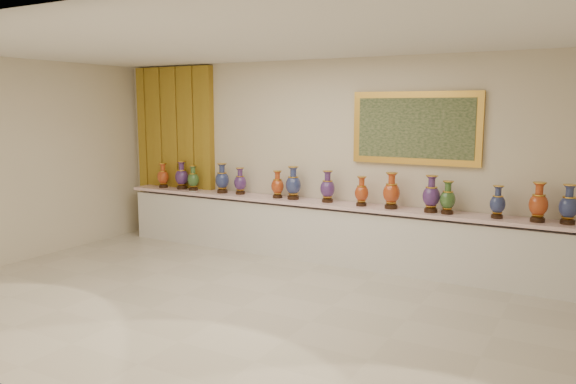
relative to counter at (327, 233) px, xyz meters
name	(u,v)px	position (x,y,z in m)	size (l,w,h in m)	color
ground	(242,307)	(0.00, -2.27, -0.44)	(8.00, 8.00, 0.00)	beige
room	(207,150)	(-2.35, 0.17, 1.15)	(8.00, 8.00, 8.00)	beige
counter	(327,233)	(0.00, 0.00, 0.00)	(7.28, 0.48, 0.90)	white
vase_0	(163,177)	(-3.14, -0.04, 0.66)	(0.26, 0.26, 0.43)	black
vase_1	(182,177)	(-2.75, -0.02, 0.68)	(0.23, 0.23, 0.48)	black
vase_2	(193,179)	(-2.47, -0.05, 0.65)	(0.25, 0.25, 0.42)	black
vase_3	(222,180)	(-1.89, -0.03, 0.68)	(0.23, 0.23, 0.49)	black
vase_4	(240,182)	(-1.55, 0.00, 0.66)	(0.21, 0.21, 0.43)	black
vase_5	(277,186)	(-0.84, -0.03, 0.65)	(0.24, 0.24, 0.43)	black
vase_6	(293,185)	(-0.56, -0.02, 0.69)	(0.29, 0.29, 0.51)	black
vase_7	(328,188)	(0.00, 0.00, 0.67)	(0.28, 0.28, 0.47)	black
vase_8	(362,193)	(0.56, -0.05, 0.65)	(0.25, 0.25, 0.42)	black
vase_9	(391,192)	(1.00, -0.05, 0.69)	(0.28, 0.28, 0.50)	black
vase_10	(431,196)	(1.56, -0.05, 0.69)	(0.28, 0.28, 0.50)	black
vase_11	(448,199)	(1.78, -0.06, 0.66)	(0.27, 0.27, 0.44)	black
vase_12	(498,204)	(2.40, -0.04, 0.65)	(0.22, 0.22, 0.42)	black
vase_13	(538,204)	(2.87, -0.04, 0.68)	(0.24, 0.24, 0.49)	black
vase_14	(569,206)	(3.20, 0.00, 0.68)	(0.29, 0.29, 0.48)	black
label_card	(193,191)	(-2.42, -0.14, 0.47)	(0.10, 0.06, 0.00)	white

